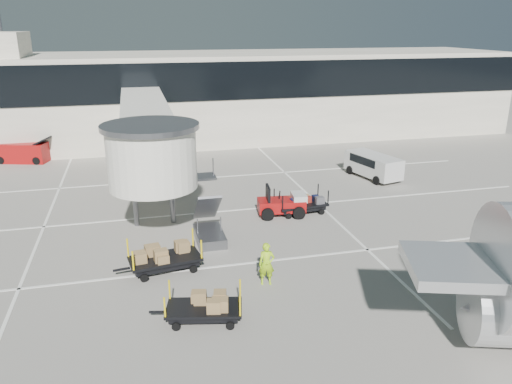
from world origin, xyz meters
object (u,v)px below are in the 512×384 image
baggage_tug (283,204)px  box_cart_near (205,309)px  ground_worker (267,264)px  box_cart_far (167,259)px  minivan (372,164)px  suitcase_cart (300,204)px  belt_loader (23,152)px

baggage_tug → box_cart_near: (-6.01, -9.82, -0.17)m
ground_worker → box_cart_near: bearing=-133.4°
box_cart_near → ground_worker: (2.98, 2.17, 0.45)m
box_cart_far → baggage_tug: bearing=29.0°
minivan → suitcase_cart: bearing=-156.8°
baggage_tug → ground_worker: size_ratio=1.54×
box_cart_far → minivan: minivan is taller
minivan → box_cart_near: bearing=-147.2°
box_cart_far → minivan: 19.14m
minivan → baggage_tug: bearing=-160.2°
minivan → belt_loader: belt_loader is taller
baggage_tug → suitcase_cart: 1.11m
belt_loader → baggage_tug: bearing=-26.9°
ground_worker → belt_loader: 27.77m
box_cart_far → minivan: bearing=27.1°
suitcase_cart → box_cart_near: bearing=-131.0°
box_cart_near → suitcase_cart: bearing=66.6°
baggage_tug → minivan: (8.48, 5.71, 0.35)m
suitcase_cart → ground_worker: size_ratio=1.98×
minivan → ground_worker: bearing=-144.9°
suitcase_cart → ground_worker: 8.77m
box_cart_far → ground_worker: ground_worker is taller
baggage_tug → ground_worker: ground_worker is taller
ground_worker → minivan: size_ratio=0.40×
suitcase_cart → box_cart_far: bearing=-151.3°
suitcase_cart → box_cart_near: suitcase_cart is taller
suitcase_cart → ground_worker: (-4.13, -7.72, 0.41)m
suitcase_cart → box_cart_far: size_ratio=0.94×
box_cart_near → box_cart_far: bearing=115.9°
minivan → belt_loader: (-25.38, 10.69, -0.23)m
ground_worker → belt_loader: bearing=130.6°
baggage_tug → suitcase_cart: baggage_tug is taller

